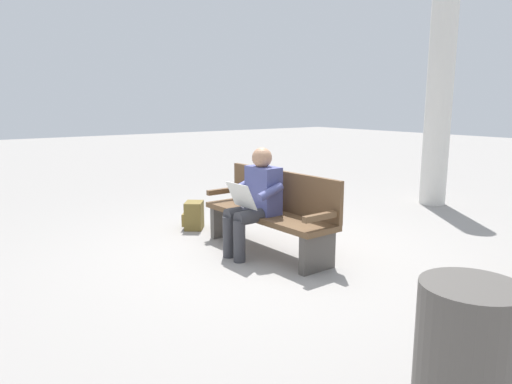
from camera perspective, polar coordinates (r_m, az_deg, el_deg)
name	(u,v)px	position (r m, az deg, el deg)	size (l,w,h in m)	color
ground_plane	(267,251)	(5.39, 1.29, -7.15)	(40.00, 40.00, 0.00)	gray
bench_near	(272,211)	(5.31, 1.91, -2.29)	(1.81, 0.52, 0.90)	brown
person_seated	(255,199)	(5.14, -0.10, -0.80)	(0.58, 0.58, 1.18)	#474C84
backpack	(194,216)	(6.33, -7.52, -2.83)	(0.36, 0.36, 0.37)	brown
support_pillar	(439,96)	(8.24, 21.19, 10.70)	(0.41, 0.41, 3.51)	silver
trash_bin	(465,373)	(2.52, 23.88, -19.29)	(0.46, 0.46, 0.86)	#514C47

